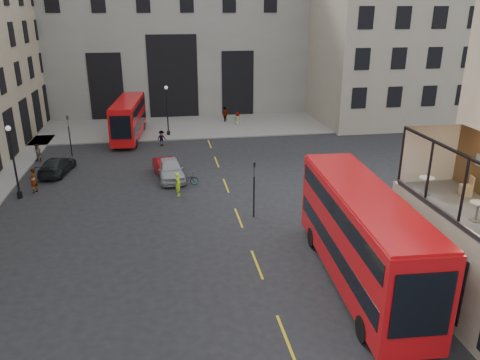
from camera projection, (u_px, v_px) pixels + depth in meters
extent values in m
plane|color=black|center=(332.00, 333.00, 19.69)|extent=(140.00, 140.00, 0.00)
cube|color=black|center=(447.00, 281.00, 19.78)|extent=(0.08, 9.20, 3.00)
cube|color=beige|center=(430.00, 154.00, 23.25)|extent=(3.00, 0.04, 2.90)
cube|color=slate|center=(458.00, 223.00, 18.85)|extent=(0.12, 10.00, 0.18)
cube|color=black|center=(469.00, 158.00, 17.91)|extent=(0.12, 10.00, 0.10)
cube|color=beige|center=(479.00, 160.00, 21.75)|extent=(0.04, 0.45, 0.55)
cube|color=gray|center=(170.00, 40.00, 60.26)|extent=(34.00, 10.00, 18.00)
cube|color=black|center=(173.00, 77.00, 56.97)|extent=(6.00, 0.12, 10.00)
cube|color=black|center=(106.00, 87.00, 56.07)|extent=(4.00, 0.12, 8.00)
cube|color=black|center=(238.00, 84.00, 58.56)|extent=(4.00, 0.12, 8.00)
cube|color=gray|center=(380.00, 34.00, 56.39)|extent=(16.00, 18.00, 20.00)
cube|color=slate|center=(168.00, 127.00, 53.92)|extent=(40.00, 12.00, 0.12)
cylinder|color=black|center=(254.00, 197.00, 30.17)|extent=(0.10, 0.10, 2.80)
imported|color=black|center=(254.00, 169.00, 29.51)|extent=(0.16, 0.20, 1.00)
cylinder|color=black|center=(70.00, 142.00, 42.80)|extent=(0.10, 0.10, 2.80)
imported|color=black|center=(68.00, 121.00, 42.15)|extent=(0.16, 0.20, 1.00)
cylinder|color=black|center=(14.00, 165.00, 32.85)|extent=(0.14, 0.14, 5.00)
cylinder|color=black|center=(20.00, 195.00, 33.63)|extent=(0.36, 0.36, 0.50)
sphere|color=silver|center=(8.00, 128.00, 31.94)|extent=(0.36, 0.36, 0.36)
cylinder|color=black|center=(167.00, 113.00, 49.38)|extent=(0.14, 0.14, 5.00)
cylinder|color=black|center=(169.00, 133.00, 50.15)|extent=(0.36, 0.36, 0.50)
sphere|color=silver|center=(166.00, 88.00, 48.46)|extent=(0.36, 0.36, 0.36)
cube|color=#AC0B0F|center=(361.00, 235.00, 22.46)|extent=(3.46, 12.35, 4.33)
cube|color=black|center=(360.00, 246.00, 22.67)|extent=(3.46, 11.69, 0.89)
cube|color=black|center=(364.00, 210.00, 22.00)|extent=(3.46, 11.69, 0.89)
cube|color=#AC0B0F|center=(365.00, 193.00, 21.70)|extent=(3.33, 12.10, 0.13)
cylinder|color=black|center=(312.00, 237.00, 26.69)|extent=(0.37, 1.13, 1.11)
cylinder|color=black|center=(355.00, 235.00, 26.95)|extent=(0.37, 1.13, 1.11)
cylinder|color=black|center=(363.00, 329.00, 19.05)|extent=(0.37, 1.13, 1.11)
cylinder|color=black|center=(423.00, 325.00, 19.31)|extent=(0.37, 1.13, 1.11)
cube|color=#BB0D0E|center=(129.00, 118.00, 48.48)|extent=(3.20, 10.35, 3.61)
cube|color=black|center=(129.00, 123.00, 48.65)|extent=(3.19, 9.80, 0.74)
cube|color=black|center=(128.00, 107.00, 48.09)|extent=(3.19, 9.80, 0.74)
cube|color=#BB0D0E|center=(127.00, 100.00, 47.85)|extent=(3.09, 10.14, 0.11)
cylinder|color=black|center=(125.00, 127.00, 52.04)|extent=(0.34, 0.94, 0.93)
cylinder|color=black|center=(144.00, 127.00, 52.19)|extent=(0.34, 0.94, 0.93)
cylinder|color=black|center=(114.00, 143.00, 45.66)|extent=(0.34, 0.94, 0.93)
cylinder|color=black|center=(136.00, 143.00, 45.81)|extent=(0.34, 0.94, 0.93)
imported|color=#9FA0A7|center=(170.00, 169.00, 37.19)|extent=(2.41, 4.99, 1.64)
imported|color=#A70A0C|center=(167.00, 168.00, 37.93)|extent=(2.38, 4.42, 1.38)
imported|color=black|center=(57.00, 166.00, 38.48)|extent=(2.69, 4.97, 1.37)
imported|color=gray|center=(186.00, 179.00, 36.00)|extent=(1.84, 0.65, 0.96)
imported|color=#CEFF1A|center=(178.00, 184.00, 33.91)|extent=(0.46, 0.66, 1.75)
imported|color=gray|center=(38.00, 153.00, 41.52)|extent=(0.98, 0.89, 1.63)
imported|color=gray|center=(162.00, 138.00, 46.26)|extent=(1.16, 1.00, 1.56)
imported|color=gray|center=(225.00, 115.00, 55.78)|extent=(1.12, 1.06, 1.86)
imported|color=gray|center=(238.00, 119.00, 54.33)|extent=(0.89, 0.90, 1.57)
imported|color=gray|center=(33.00, 181.00, 34.42)|extent=(0.67, 0.79, 1.84)
cylinder|color=beige|center=(479.00, 203.00, 19.02)|extent=(0.66, 0.66, 0.04)
cylinder|color=slate|center=(477.00, 212.00, 19.16)|extent=(0.09, 0.09, 0.78)
cylinder|color=slate|center=(475.00, 220.00, 19.29)|extent=(0.49, 0.49, 0.03)
cylinder|color=silver|center=(427.00, 178.00, 21.81)|extent=(0.67, 0.67, 0.04)
cylinder|color=slate|center=(426.00, 186.00, 21.95)|extent=(0.09, 0.09, 0.78)
cylinder|color=slate|center=(425.00, 194.00, 22.09)|extent=(0.49, 0.49, 0.03)
cube|color=tan|center=(466.00, 190.00, 21.87)|extent=(0.55, 0.55, 0.50)
cube|color=tan|center=(472.00, 181.00, 21.70)|extent=(0.13, 0.47, 0.44)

